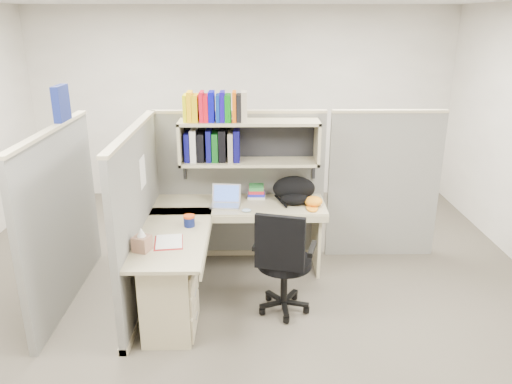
{
  "coord_description": "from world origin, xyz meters",
  "views": [
    {
      "loc": [
        0.1,
        -4.19,
        2.51
      ],
      "look_at": [
        0.16,
        0.25,
        0.97
      ],
      "focal_mm": 35.0,
      "sensor_mm": 36.0,
      "label": 1
    }
  ],
  "objects_px": {
    "backpack": "(294,190)",
    "task_chair": "(283,278)",
    "snack_canister": "(189,221)",
    "laptop": "(225,196)",
    "desk": "(192,269)"
  },
  "relations": [
    {
      "from": "backpack",
      "to": "task_chair",
      "type": "height_order",
      "value": "task_chair"
    },
    {
      "from": "snack_canister",
      "to": "laptop",
      "type": "bearing_deg",
      "value": 59.18
    },
    {
      "from": "desk",
      "to": "laptop",
      "type": "height_order",
      "value": "laptop"
    },
    {
      "from": "backpack",
      "to": "task_chair",
      "type": "distance_m",
      "value": 1.05
    },
    {
      "from": "snack_canister",
      "to": "desk",
      "type": "bearing_deg",
      "value": -82.22
    },
    {
      "from": "laptop",
      "to": "task_chair",
      "type": "distance_m",
      "value": 1.08
    },
    {
      "from": "desk",
      "to": "backpack",
      "type": "bearing_deg",
      "value": 42.82
    },
    {
      "from": "laptop",
      "to": "task_chair",
      "type": "relative_size",
      "value": 0.29
    },
    {
      "from": "desk",
      "to": "snack_canister",
      "type": "relative_size",
      "value": 16.38
    },
    {
      "from": "backpack",
      "to": "task_chair",
      "type": "xyz_separation_m",
      "value": [
        -0.16,
        -0.91,
        -0.5
      ]
    },
    {
      "from": "laptop",
      "to": "backpack",
      "type": "relative_size",
      "value": 0.66
    },
    {
      "from": "desk",
      "to": "task_chair",
      "type": "height_order",
      "value": "task_chair"
    },
    {
      "from": "laptop",
      "to": "snack_canister",
      "type": "xyz_separation_m",
      "value": [
        -0.3,
        -0.51,
        -0.05
      ]
    },
    {
      "from": "desk",
      "to": "task_chair",
      "type": "xyz_separation_m",
      "value": [
        0.8,
        -0.01,
        -0.08
      ]
    },
    {
      "from": "backpack",
      "to": "snack_canister",
      "type": "bearing_deg",
      "value": -147.0
    }
  ]
}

